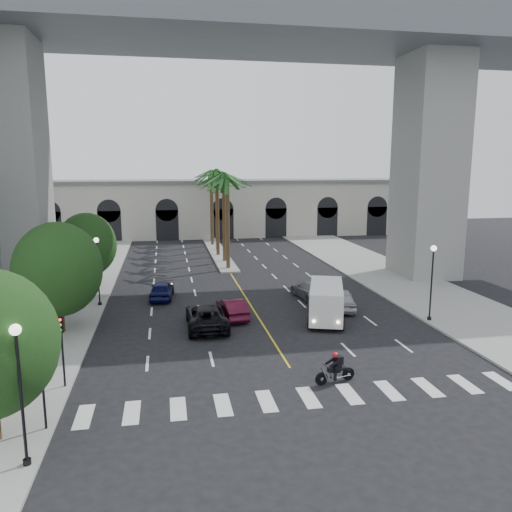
{
  "coord_description": "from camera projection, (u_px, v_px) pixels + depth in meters",
  "views": [
    {
      "loc": [
        -6.31,
        -22.31,
        10.59
      ],
      "look_at": [
        -1.11,
        6.0,
        5.39
      ],
      "focal_mm": 35.0,
      "sensor_mm": 36.0,
      "label": 1
    }
  ],
  "objects": [
    {
      "name": "lamp_post_left_far",
      "position": [
        98.0,
        265.0,
        37.49
      ],
      "size": [
        0.4,
        0.4,
        5.35
      ],
      "color": "black",
      "rests_on": "ground"
    },
    {
      "name": "bridge",
      "position": [
        274.0,
        73.0,
        43.21
      ],
      "size": [
        75.0,
        13.0,
        26.0
      ],
      "color": "gray",
      "rests_on": "ground"
    },
    {
      "name": "palm_a",
      "position": [
        227.0,
        181.0,
        50.08
      ],
      "size": [
        3.2,
        3.2,
        10.3
      ],
      "color": "#47331E",
      "rests_on": "ground"
    },
    {
      "name": "palm_b",
      "position": [
        224.0,
        177.0,
        53.92
      ],
      "size": [
        3.2,
        3.2,
        10.6
      ],
      "color": "#47331E",
      "rests_on": "ground"
    },
    {
      "name": "traffic_signal_near",
      "position": [
        42.0,
        373.0,
        19.73
      ],
      "size": [
        0.25,
        0.18,
        3.65
      ],
      "color": "black",
      "rests_on": "ground"
    },
    {
      "name": "palm_f",
      "position": [
        211.0,
        174.0,
        69.41
      ],
      "size": [
        3.2,
        3.2,
        10.7
      ],
      "color": "#47331E",
      "rests_on": "ground"
    },
    {
      "name": "sidewalk_right",
      "position": [
        425.0,
        293.0,
        41.77
      ],
      "size": [
        8.0,
        100.0,
        0.15
      ],
      "primitive_type": "cube",
      "color": "gray",
      "rests_on": "ground"
    },
    {
      "name": "palm_d",
      "position": [
        216.0,
        174.0,
        61.63
      ],
      "size": [
        3.2,
        3.2,
        10.9
      ],
      "color": "#47331E",
      "rests_on": "ground"
    },
    {
      "name": "sidewalk_left",
      "position": [
        47.0,
        312.0,
        36.44
      ],
      "size": [
        8.0,
        100.0,
        0.15
      ],
      "primitive_type": "cube",
      "color": "gray",
      "rests_on": "ground"
    },
    {
      "name": "cargo_van",
      "position": [
        326.0,
        301.0,
        34.5
      ],
      "size": [
        3.92,
        6.28,
        2.51
      ],
      "rotation": [
        0.0,
        0.0,
        -0.32
      ],
      "color": "silver",
      "rests_on": "ground"
    },
    {
      "name": "palm_e",
      "position": [
        211.0,
        177.0,
        65.53
      ],
      "size": [
        3.2,
        3.2,
        10.4
      ],
      "color": "#47331E",
      "rests_on": "ground"
    },
    {
      "name": "palm_c",
      "position": [
        217.0,
        181.0,
        57.82
      ],
      "size": [
        3.2,
        3.2,
        10.1
      ],
      "color": "#47331E",
      "rests_on": "ground"
    },
    {
      "name": "car_c",
      "position": [
        207.0,
        316.0,
        33.01
      ],
      "size": [
        2.62,
        5.65,
        1.57
      ],
      "primitive_type": "imported",
      "rotation": [
        0.0,
        0.0,
        3.14
      ],
      "color": "black",
      "rests_on": "ground"
    },
    {
      "name": "pier_building",
      "position": [
        206.0,
        208.0,
        77.07
      ],
      "size": [
        71.0,
        10.5,
        8.5
      ],
      "color": "beige",
      "rests_on": "ground"
    },
    {
      "name": "lamp_post_right",
      "position": [
        432.0,
        276.0,
        33.79
      ],
      "size": [
        0.4,
        0.4,
        5.35
      ],
      "color": "black",
      "rests_on": "ground"
    },
    {
      "name": "motorcycle_rider",
      "position": [
        336.0,
        369.0,
        24.66
      ],
      "size": [
        2.17,
        0.7,
        1.58
      ],
      "rotation": [
        0.0,
        0.0,
        0.22
      ],
      "color": "black",
      "rests_on": "ground"
    },
    {
      "name": "street_tree_mid",
      "position": [
        58.0,
        269.0,
        31.22
      ],
      "size": [
        5.44,
        5.44,
        7.21
      ],
      "color": "#382616",
      "rests_on": "ground"
    },
    {
      "name": "lamp_post_left_near",
      "position": [
        20.0,
        383.0,
        17.16
      ],
      "size": [
        0.4,
        0.4,
        5.35
      ],
      "color": "black",
      "rests_on": "ground"
    },
    {
      "name": "car_e",
      "position": [
        162.0,
        290.0,
        40.23
      ],
      "size": [
        2.18,
        4.52,
        1.49
      ],
      "primitive_type": "imported",
      "rotation": [
        0.0,
        0.0,
        3.04
      ],
      "color": "#0F1247",
      "rests_on": "ground"
    },
    {
      "name": "median",
      "position": [
        218.0,
        252.0,
        61.36
      ],
      "size": [
        2.0,
        24.0,
        0.2
      ],
      "primitive_type": "cube",
      "color": "gray",
      "rests_on": "ground"
    },
    {
      "name": "street_tree_far",
      "position": [
        87.0,
        245.0,
        42.89
      ],
      "size": [
        5.04,
        5.04,
        6.68
      ],
      "color": "#382616",
      "rests_on": "ground"
    },
    {
      "name": "car_b",
      "position": [
        232.0,
        308.0,
        35.15
      ],
      "size": [
        1.97,
        4.4,
        1.4
      ],
      "primitive_type": "imported",
      "rotation": [
        0.0,
        0.0,
        3.26
      ],
      "color": "#460E21",
      "rests_on": "ground"
    },
    {
      "name": "ground",
      "position": [
        300.0,
        384.0,
        24.6
      ],
      "size": [
        140.0,
        140.0,
        0.0
      ],
      "primitive_type": "plane",
      "color": "black",
      "rests_on": "ground"
    },
    {
      "name": "car_a",
      "position": [
        341.0,
        299.0,
        37.35
      ],
      "size": [
        2.68,
        4.88,
        1.57
      ],
      "primitive_type": "imported",
      "rotation": [
        0.0,
        0.0,
        2.95
      ],
      "color": "#AEADB2",
      "rests_on": "ground"
    },
    {
      "name": "car_d",
      "position": [
        312.0,
        290.0,
        40.07
      ],
      "size": [
        2.71,
        5.47,
        1.53
      ],
      "primitive_type": "imported",
      "rotation": [
        0.0,
        0.0,
        3.25
      ],
      "color": "slate",
      "rests_on": "ground"
    },
    {
      "name": "traffic_signal_far",
      "position": [
        62.0,
        339.0,
        23.6
      ],
      "size": [
        0.25,
        0.18,
        3.65
      ],
      "color": "black",
      "rests_on": "ground"
    }
  ]
}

